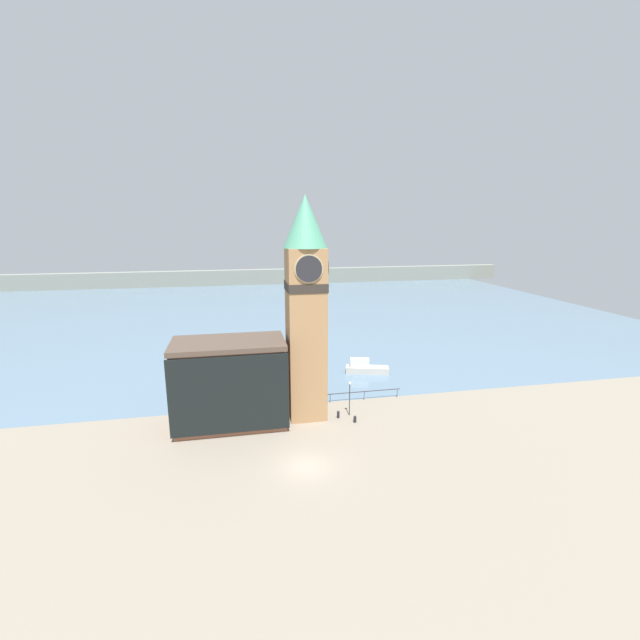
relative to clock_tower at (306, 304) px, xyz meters
The scene contains 10 objects.
ground_plane 15.96m from the clock_tower, 99.49° to the right, with size 160.00×160.00×0.00m, color gray.
water 64.14m from the clock_tower, 91.52° to the left, with size 160.00×120.00×0.00m.
far_shoreline 103.40m from the clock_tower, 90.93° to the left, with size 180.00×3.00×5.00m.
pier_railing 13.84m from the clock_tower, 19.92° to the left, with size 8.86×0.08×1.09m.
clock_tower is the anchor object (origin of this frame).
pier_building 11.25m from the clock_tower, behind, with size 11.42×6.43×8.95m.
boat_near 19.37m from the clock_tower, 48.68° to the left, with size 6.17×3.30×2.04m.
mooring_bollard_near 12.41m from the clock_tower, 23.40° to the right, with size 0.30×0.30×0.82m.
mooring_bollard_far 13.13m from the clock_tower, 30.23° to the right, with size 0.33×0.33×0.75m.
lamp_post 10.70m from the clock_tower, 12.40° to the right, with size 0.32×0.32×3.89m.
Camera 1 is at (-5.34, -32.74, 20.59)m, focal length 24.00 mm.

